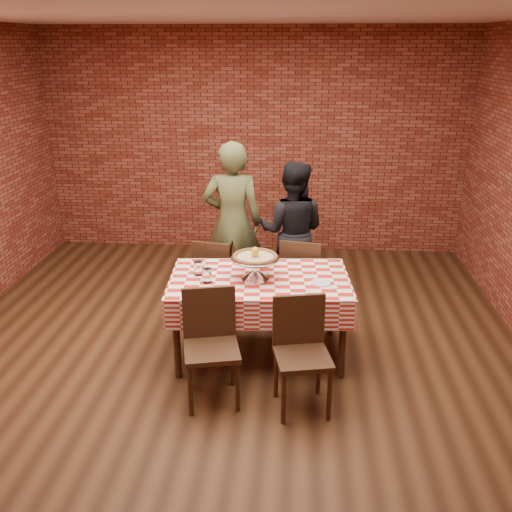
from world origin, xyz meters
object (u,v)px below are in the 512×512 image
(chair_near_left, at_px, (212,350))
(chair_far_left, at_px, (217,277))
(pizza_stand, at_px, (255,268))
(water_glass_right, at_px, (198,268))
(diner_black, at_px, (292,231))
(chair_near_right, at_px, (303,358))
(diner_olive, at_px, (233,222))
(condiment_caddy, at_px, (264,260))
(chair_far_right, at_px, (303,277))
(water_glass_left, at_px, (207,275))
(pizza, at_px, (255,257))
(table, at_px, (260,317))

(chair_near_left, relative_size, chair_far_left, 1.05)
(pizza_stand, height_order, water_glass_right, pizza_stand)
(water_glass_right, xyz_separation_m, diner_black, (0.80, 1.28, -0.05))
(chair_near_right, relative_size, diner_olive, 0.51)
(pizza_stand, bearing_deg, chair_far_left, 120.05)
(diner_olive, bearing_deg, condiment_caddy, 111.70)
(condiment_caddy, distance_m, chair_far_right, 0.74)
(condiment_caddy, bearing_deg, water_glass_left, -135.62)
(diner_olive, bearing_deg, water_glass_right, 81.14)
(condiment_caddy, bearing_deg, pizza, -98.69)
(chair_near_right, bearing_deg, diner_black, 81.57)
(pizza, distance_m, chair_far_left, 1.05)
(water_glass_right, bearing_deg, diner_black, 57.82)
(chair_near_right, xyz_separation_m, diner_black, (-0.13, 2.09, 0.32))
(pizza_stand, xyz_separation_m, condiment_caddy, (0.06, 0.29, -0.03))
(chair_near_right, relative_size, diner_black, 0.58)
(chair_far_left, bearing_deg, diner_black, -134.68)
(chair_far_left, xyz_separation_m, chair_far_right, (0.88, 0.02, 0.01))
(condiment_caddy, bearing_deg, chair_far_right, 59.00)
(chair_far_left, relative_size, diner_olive, 0.49)
(water_glass_left, bearing_deg, chair_near_left, -78.77)
(table, relative_size, pizza_stand, 3.59)
(pizza, bearing_deg, chair_near_right, -61.40)
(chair_far_right, height_order, diner_black, diner_black)
(pizza, relative_size, chair_far_right, 0.44)
(water_glass_left, height_order, diner_olive, diner_olive)
(diner_olive, bearing_deg, diner_black, -175.11)
(water_glass_left, distance_m, chair_far_left, 0.98)
(pizza, bearing_deg, diner_black, 77.33)
(table, xyz_separation_m, diner_black, (0.26, 1.30, 0.39))
(water_glass_left, height_order, chair_near_right, chair_near_right)
(condiment_caddy, distance_m, chair_far_left, 0.82)
(table, xyz_separation_m, water_glass_left, (-0.44, -0.13, 0.45))
(table, relative_size, chair_far_left, 1.80)
(chair_far_left, height_order, diner_olive, diner_olive)
(chair_far_left, bearing_deg, water_glass_right, 95.86)
(chair_near_right, relative_size, chair_far_right, 1.00)
(pizza_stand, bearing_deg, pizza, 0.00)
(pizza_stand, height_order, chair_near_left, pizza_stand)
(pizza_stand, xyz_separation_m, water_glass_left, (-0.40, -0.11, -0.03))
(chair_far_left, relative_size, diner_black, 0.56)
(pizza, height_order, diner_olive, diner_olive)
(chair_far_left, bearing_deg, table, 132.47)
(water_glass_right, xyz_separation_m, diner_olive, (0.16, 1.21, 0.05))
(table, relative_size, water_glass_right, 12.43)
(pizza_stand, bearing_deg, diner_olive, 105.36)
(water_glass_left, bearing_deg, table, 16.07)
(diner_black, bearing_deg, condiment_caddy, 85.63)
(water_glass_left, relative_size, diner_black, 0.08)
(water_glass_right, xyz_separation_m, chair_near_left, (0.23, -0.76, -0.37))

